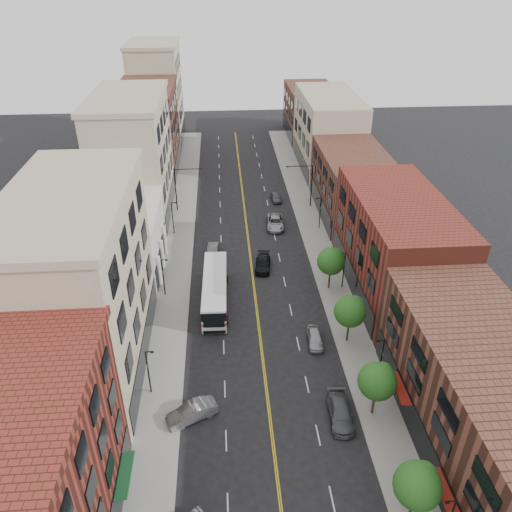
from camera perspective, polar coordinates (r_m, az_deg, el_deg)
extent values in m
plane|color=black|center=(44.70, 2.16, -22.03)|extent=(220.00, 220.00, 0.00)
cube|color=gray|center=(71.53, -8.81, 0.70)|extent=(4.00, 110.00, 0.15)
cube|color=gray|center=(72.51, 7.13, 1.28)|extent=(4.00, 110.00, 0.15)
cube|color=maroon|center=(37.86, -25.32, -22.49)|extent=(10.00, 16.00, 14.00)
cube|color=tan|center=(49.70, -19.23, -3.48)|extent=(10.00, 22.00, 18.00)
cube|color=silver|center=(67.19, -15.23, 1.65)|extent=(10.00, 14.00, 8.00)
cube|color=tan|center=(80.46, -13.81, 10.70)|extent=(10.00, 20.00, 18.00)
cube|color=brown|center=(99.72, -12.12, 13.88)|extent=(10.00, 20.00, 15.00)
cube|color=tan|center=(116.37, -11.25, 17.66)|extent=(10.00, 16.00, 20.00)
cube|color=brown|center=(45.55, 24.90, -15.08)|extent=(10.00, 26.00, 10.00)
cube|color=maroon|center=(62.23, 15.64, 1.22)|extent=(10.00, 22.00, 12.00)
cube|color=brown|center=(80.64, 11.01, 8.01)|extent=(10.00, 20.00, 10.00)
cube|color=tan|center=(99.18, 8.20, 13.84)|extent=(10.00, 22.00, 14.00)
cube|color=brown|center=(118.46, 6.19, 16.03)|extent=(10.00, 18.00, 11.00)
cylinder|color=black|center=(42.05, 17.32, -25.80)|extent=(0.22, 0.22, 2.50)
sphere|color=#205017|center=(39.92, 17.96, -23.68)|extent=(3.40, 3.40, 3.40)
sphere|color=#205017|center=(39.89, 18.60, -22.67)|extent=(2.04, 2.04, 2.04)
cylinder|color=black|center=(47.77, 13.28, -16.01)|extent=(0.22, 0.22, 2.50)
sphere|color=#205017|center=(45.91, 13.68, -13.74)|extent=(3.40, 3.40, 3.40)
sphere|color=#205017|center=(45.97, 14.23, -12.87)|extent=(2.04, 2.04, 2.04)
cylinder|color=black|center=(54.73, 10.45, -8.45)|extent=(0.22, 0.22, 2.50)
sphere|color=#205017|center=(53.12, 10.72, -6.24)|extent=(3.40, 3.40, 3.40)
sphere|color=#205017|center=(53.25, 11.20, -5.51)|extent=(2.04, 2.04, 2.04)
cylinder|color=black|center=(62.53, 8.37, -2.67)|extent=(0.22, 0.22, 2.50)
sphere|color=#205017|center=(61.12, 8.56, -0.60)|extent=(3.40, 3.40, 3.40)
sphere|color=#205017|center=(61.30, 8.98, 0.02)|extent=(2.04, 2.04, 2.04)
cylinder|color=black|center=(48.49, -12.20, -12.87)|extent=(0.14, 0.14, 5.00)
cylinder|color=black|center=(46.77, -12.11, -10.65)|extent=(0.70, 0.10, 0.10)
cube|color=black|center=(46.76, -11.79, -10.70)|extent=(0.28, 0.14, 0.14)
cube|color=#19592D|center=(47.88, -12.32, -12.09)|extent=(0.04, 0.55, 0.35)
cylinder|color=black|center=(60.97, -10.55, -2.44)|extent=(0.14, 0.14, 5.00)
cylinder|color=black|center=(59.61, -10.44, -0.42)|extent=(0.70, 0.10, 0.10)
cube|color=black|center=(59.61, -10.20, -0.45)|extent=(0.28, 0.14, 0.14)
cube|color=#19592D|center=(60.49, -10.63, -1.73)|extent=(0.04, 0.55, 0.35)
cylinder|color=black|center=(74.81, -9.50, 4.30)|extent=(0.14, 0.14, 5.00)
cylinder|color=black|center=(73.70, -9.39, 6.05)|extent=(0.70, 0.10, 0.10)
cube|color=black|center=(73.70, -9.19, 6.03)|extent=(0.28, 0.14, 0.14)
cube|color=#19592D|center=(74.41, -9.56, 4.92)|extent=(0.04, 0.55, 0.35)
cylinder|color=black|center=(38.50, 21.39, -24.66)|extent=(0.70, 0.10, 0.10)
cube|color=black|center=(38.45, 21.00, -24.78)|extent=(0.28, 0.14, 0.14)
cylinder|color=black|center=(50.06, 14.10, -11.50)|extent=(0.14, 0.14, 5.00)
cylinder|color=black|center=(48.34, 14.08, -9.35)|extent=(0.70, 0.10, 0.10)
cube|color=black|center=(48.30, 13.79, -9.42)|extent=(0.28, 0.14, 0.14)
cube|color=#19592D|center=(49.47, 14.24, -10.73)|extent=(0.04, 0.55, 0.35)
cylinder|color=black|center=(62.23, 9.99, -1.63)|extent=(0.14, 0.14, 5.00)
cylinder|color=black|center=(60.85, 9.88, 0.34)|extent=(0.70, 0.10, 0.10)
cube|color=black|center=(60.82, 9.65, 0.29)|extent=(0.28, 0.14, 0.14)
cube|color=#19592D|center=(61.75, 10.07, -0.93)|extent=(0.04, 0.55, 0.35)
cylinder|color=black|center=(75.83, 7.32, 4.87)|extent=(0.14, 0.14, 5.00)
cylinder|color=black|center=(74.71, 7.19, 6.58)|extent=(0.70, 0.10, 0.10)
cube|color=black|center=(74.68, 6.99, 6.55)|extent=(0.28, 0.14, 0.14)
cube|color=#19592D|center=(75.44, 7.37, 5.48)|extent=(0.04, 0.55, 0.35)
cylinder|color=black|center=(81.58, -9.17, 7.51)|extent=(0.18, 0.18, 7.20)
cylinder|color=black|center=(80.14, -7.78, 9.81)|extent=(4.40, 0.12, 0.12)
imported|color=black|center=(80.18, -6.46, 9.61)|extent=(0.15, 0.18, 0.90)
cylinder|color=black|center=(82.52, 6.36, 8.00)|extent=(0.18, 0.18, 7.20)
cylinder|color=black|center=(80.90, 4.94, 10.19)|extent=(4.40, 0.12, 0.12)
imported|color=black|center=(80.79, 3.65, 9.91)|extent=(0.15, 0.18, 0.90)
cube|color=silver|center=(59.64, -4.70, -3.86)|extent=(3.01, 12.66, 3.05)
cube|color=black|center=(59.22, -4.73, -3.28)|extent=(3.05, 12.71, 1.10)
cube|color=#A6130B|center=(59.82, -4.69, -4.11)|extent=(3.05, 12.71, 0.23)
cube|color=black|center=(54.40, -4.85, -7.44)|extent=(2.31, 0.11, 1.68)
cylinder|color=black|center=(57.06, -6.14, -7.31)|extent=(0.32, 1.01, 1.01)
cylinder|color=black|center=(56.95, -3.33, -7.26)|extent=(0.32, 1.01, 1.01)
cylinder|color=black|center=(63.87, -5.82, -2.65)|extent=(0.32, 1.01, 1.01)
cylinder|color=black|center=(63.76, -3.33, -2.59)|extent=(0.32, 1.01, 1.01)
imported|color=#9C9FA3|center=(47.07, -7.32, -17.28)|extent=(4.86, 3.42, 1.52)
imported|color=#48484C|center=(47.34, 9.60, -17.23)|extent=(2.25, 5.11, 1.46)
imported|color=#989A9F|center=(54.48, 6.76, -9.28)|extent=(1.83, 4.11, 1.37)
imported|color=#525357|center=(69.91, -4.95, 0.79)|extent=(1.65, 4.19, 1.36)
imported|color=black|center=(66.32, 0.80, -0.88)|extent=(2.60, 5.05, 1.40)
imported|color=#929599|center=(76.71, 2.22, 3.86)|extent=(2.94, 5.72, 1.54)
imported|color=#4F4F54|center=(85.44, 2.28, 6.72)|extent=(1.86, 3.90, 1.29)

